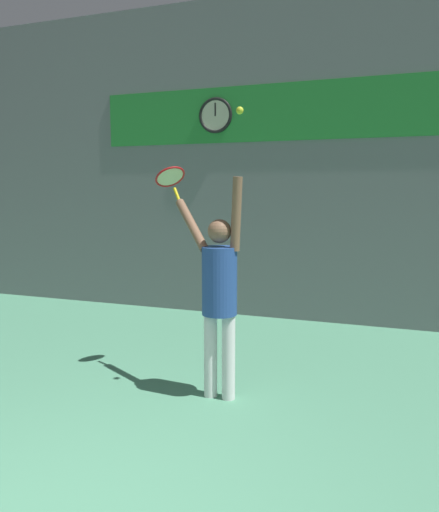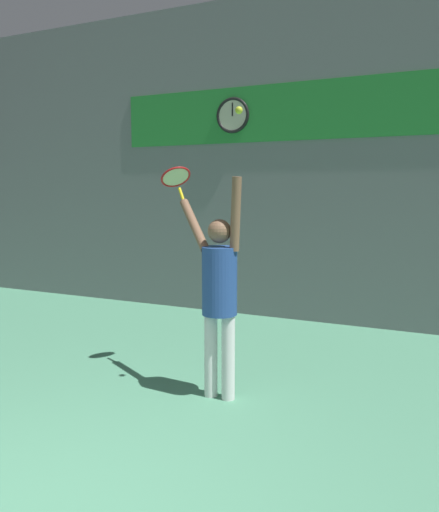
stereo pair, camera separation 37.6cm
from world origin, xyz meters
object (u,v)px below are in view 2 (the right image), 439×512
tennis_player (219,288)px  scoreboard_clock (233,115)px  tennis_racket (176,178)px  tennis_ball (239,110)px

tennis_player → scoreboard_clock: bearing=110.9°
scoreboard_clock → tennis_racket: (0.51, -2.74, -1.05)m
tennis_racket → tennis_ball: bearing=-27.6°
tennis_ball → tennis_racket: bearing=152.4°
tennis_racket → scoreboard_clock: bearing=100.4°
tennis_player → tennis_ball: 1.66m
tennis_player → tennis_racket: bearing=147.8°
tennis_player → tennis_racket: tennis_racket is taller
scoreboard_clock → tennis_racket: scoreboard_clock is taller
scoreboard_clock → tennis_player: (1.22, -3.19, -2.12)m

